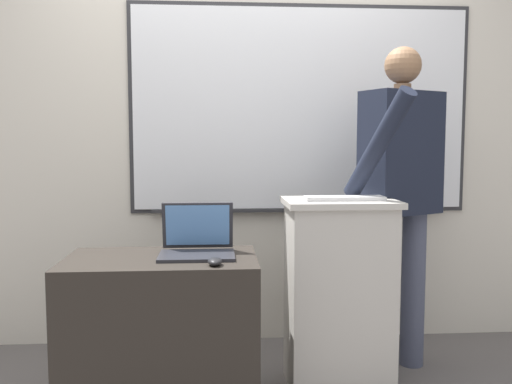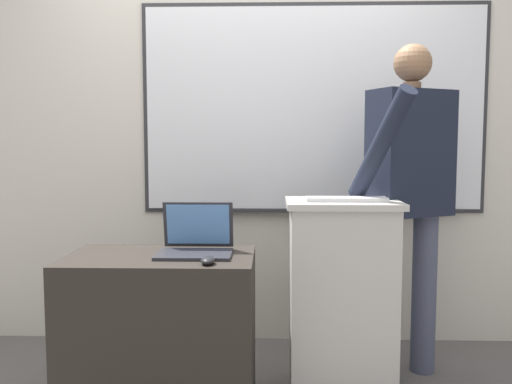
# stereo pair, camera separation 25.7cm
# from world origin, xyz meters

# --- Properties ---
(back_wall) EXTENTS (6.40, 0.17, 2.64)m
(back_wall) POSITION_xyz_m (0.02, 1.21, 1.33)
(back_wall) COLOR beige
(back_wall) RESTS_ON ground_plane
(lectern_podium) EXTENTS (0.55, 0.42, 0.96)m
(lectern_podium) POSITION_xyz_m (0.46, 0.44, 0.48)
(lectern_podium) COLOR #BCB7AD
(lectern_podium) RESTS_ON ground_plane
(side_desk) EXTENTS (0.86, 0.52, 0.72)m
(side_desk) POSITION_xyz_m (-0.40, 0.24, 0.36)
(side_desk) COLOR #28231E
(side_desk) RESTS_ON ground_plane
(person_presenter) EXTENTS (0.60, 0.70, 1.74)m
(person_presenter) POSITION_xyz_m (0.83, 0.63, 1.01)
(person_presenter) COLOR #474C60
(person_presenter) RESTS_ON ground_plane
(laptop) EXTENTS (0.34, 0.29, 0.24)m
(laptop) POSITION_xyz_m (-0.24, 0.30, 0.79)
(laptop) COLOR #28282D
(laptop) RESTS_ON side_desk
(wireless_keyboard) EXTENTS (0.39, 0.12, 0.02)m
(wireless_keyboard) POSITION_xyz_m (0.47, 0.38, 0.97)
(wireless_keyboard) COLOR silver
(wireless_keyboard) RESTS_ON lectern_podium
(computer_mouse_by_laptop) EXTENTS (0.06, 0.10, 0.03)m
(computer_mouse_by_laptop) POSITION_xyz_m (-0.16, 0.06, 0.74)
(computer_mouse_by_laptop) COLOR black
(computer_mouse_by_laptop) RESTS_ON side_desk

